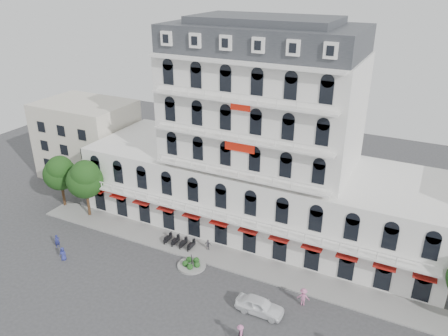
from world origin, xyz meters
TOP-DOWN VIEW (x-y plane):
  - ground at (0.00, 0.00)m, footprint 120.00×120.00m
  - sidewalk at (0.00, 9.00)m, footprint 53.00×4.00m
  - main_building at (0.00, 18.00)m, footprint 45.00×15.00m
  - flank_building_west at (-30.00, 20.00)m, footprint 14.00×10.00m
  - traffic_island at (-3.00, 6.00)m, footprint 3.20×3.20m
  - parked_scooter_row at (-6.35, 8.80)m, footprint 4.40×1.80m
  - tree_west_outer at (-25.95, 9.98)m, footprint 4.50×4.48m
  - tree_west_inner at (-20.95, 9.48)m, footprint 4.76×4.76m
  - parked_car at (6.55, 2.69)m, footprint 4.77×1.95m
  - rider_center at (6.51, -1.73)m, footprint 0.88×1.67m
  - pedestrian_left at (-16.73, 0.51)m, footprint 0.93×0.76m
  - pedestrian_mid at (-2.80, 9.50)m, footprint 0.93×0.53m
  - pedestrian_right at (9.97, 5.60)m, footprint 1.34×0.92m
  - pedestrian_far at (-19.21, 2.08)m, footprint 0.66×0.73m

SIDE VIEW (x-z plane):
  - ground at x=0.00m, z-range 0.00..0.00m
  - parked_scooter_row at x=-6.35m, z-range -0.55..0.55m
  - sidewalk at x=0.00m, z-range 0.00..0.16m
  - traffic_island at x=-3.00m, z-range -0.54..1.06m
  - pedestrian_mid at x=-2.80m, z-range 0.00..1.49m
  - parked_car at x=6.55m, z-range 0.00..1.62m
  - pedestrian_left at x=-16.73m, z-range 0.00..1.63m
  - pedestrian_far at x=-19.21m, z-range 0.00..1.67m
  - pedestrian_right at x=9.97m, z-range 0.00..1.91m
  - rider_center at x=6.51m, z-range 0.05..2.18m
  - tree_west_outer at x=-25.95m, z-range 1.47..9.23m
  - tree_west_inner at x=-20.95m, z-range 1.56..9.81m
  - flank_building_west at x=-30.00m, z-range 0.00..12.00m
  - main_building at x=0.00m, z-range -2.94..22.86m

